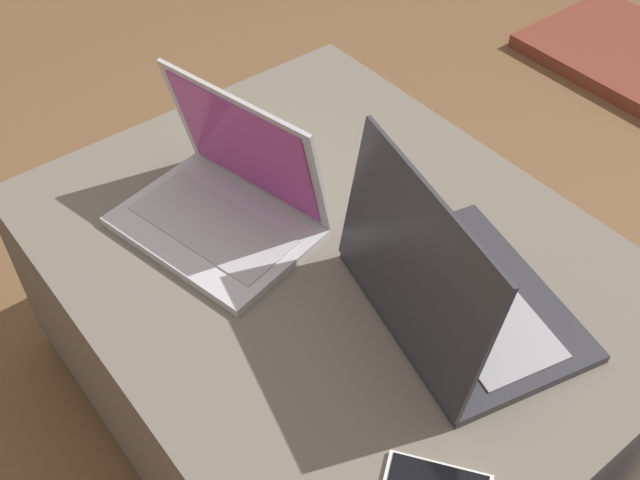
# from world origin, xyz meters

# --- Properties ---
(ground_plane) EXTENTS (14.00, 14.00, 0.00)m
(ground_plane) POSITION_xyz_m (0.00, 0.00, 0.00)
(ground_plane) COLOR brown
(ottoman) EXTENTS (1.03, 0.81, 0.44)m
(ottoman) POSITION_xyz_m (0.00, 0.00, 0.22)
(ottoman) COLOR #3D3832
(ottoman) RESTS_ON ground_plane
(laptop_near) EXTENTS (0.37, 0.30, 0.24)m
(laptop_near) POSITION_xyz_m (-0.17, -0.10, 0.49)
(laptop_near) COLOR silver
(laptop_near) RESTS_ON ottoman
(laptop_far) EXTENTS (0.40, 0.34, 0.27)m
(laptop_far) POSITION_xyz_m (0.21, 0.05, 0.49)
(laptop_far) COLOR #333338
(laptop_far) RESTS_ON ottoman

